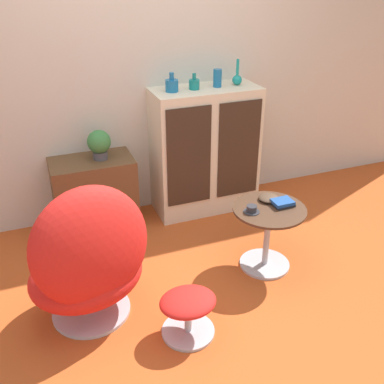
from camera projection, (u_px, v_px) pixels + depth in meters
ground_plane at (205, 301)px, 3.03m from camera, size 12.00×12.00×0.00m
wall_back at (138, 63)px, 3.61m from camera, size 6.40×0.06×2.60m
sideboard at (205, 151)px, 3.92m from camera, size 0.90×0.41×1.11m
tv_console at (95, 194)px, 3.73m from camera, size 0.66×0.40×0.62m
egg_chair at (89, 261)px, 2.69m from camera, size 0.86×0.82×0.97m
ottoman at (188, 308)px, 2.69m from camera, size 0.35×0.33×0.29m
coffee_table at (267, 231)px, 3.24m from camera, size 0.52×0.52×0.49m
vase_leftmost at (172, 85)px, 3.55m from camera, size 0.10×0.10×0.15m
vase_inner_left at (194, 84)px, 3.61m from camera, size 0.09×0.09×0.13m
vase_inner_right at (217, 78)px, 3.66m from camera, size 0.07×0.07×0.14m
vase_rightmost at (237, 78)px, 3.73m from camera, size 0.08×0.08×0.21m
potted_plant at (99, 143)px, 3.55m from camera, size 0.19×0.19×0.24m
teacup at (252, 210)px, 3.10m from camera, size 0.11×0.11×0.05m
book_stack at (283, 203)px, 3.18m from camera, size 0.15×0.12×0.04m
bowl at (269, 198)px, 3.25m from camera, size 0.15×0.15×0.04m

